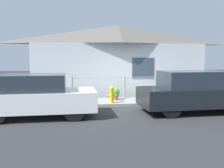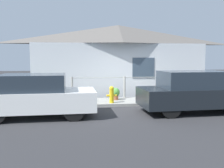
% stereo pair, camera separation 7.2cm
% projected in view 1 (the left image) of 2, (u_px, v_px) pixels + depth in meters
% --- Properties ---
extents(ground_plane, '(60.00, 60.00, 0.00)m').
position_uv_depth(ground_plane, '(131.00, 106.00, 10.14)').
color(ground_plane, '#2D2D30').
extents(sidewalk, '(24.00, 1.63, 0.12)m').
position_uv_depth(sidewalk, '(127.00, 102.00, 10.94)').
color(sidewalk, gray).
rests_on(sidewalk, ground_plane).
extents(house, '(9.06, 2.23, 3.68)m').
position_uv_depth(house, '(118.00, 39.00, 13.00)').
color(house, silver).
rests_on(house, ground_plane).
extents(fence, '(4.90, 0.10, 1.00)m').
position_uv_depth(fence, '(124.00, 86.00, 11.53)').
color(fence, '#999993').
rests_on(fence, sidewalk).
extents(car_left, '(3.81, 1.82, 1.43)m').
position_uv_depth(car_left, '(37.00, 96.00, 8.25)').
color(car_left, white).
rests_on(car_left, ground_plane).
extents(car_right, '(4.15, 1.79, 1.50)m').
position_uv_depth(car_right, '(195.00, 92.00, 9.02)').
color(car_right, black).
rests_on(car_right, ground_plane).
extents(fire_hydrant, '(0.43, 0.19, 0.69)m').
position_uv_depth(fire_hydrant, '(112.00, 94.00, 10.27)').
color(fire_hydrant, yellow).
rests_on(fire_hydrant, sidewalk).
extents(potted_plant_near_hydrant, '(0.40, 0.40, 0.53)m').
position_uv_depth(potted_plant_near_hydrant, '(115.00, 93.00, 11.04)').
color(potted_plant_near_hydrant, '#9E5638').
rests_on(potted_plant_near_hydrant, sidewalk).
extents(potted_plant_by_fence, '(0.54, 0.54, 0.69)m').
position_uv_depth(potted_plant_by_fence, '(40.00, 92.00, 10.81)').
color(potted_plant_by_fence, slate).
rests_on(potted_plant_by_fence, sidewalk).
extents(potted_plant_corner, '(0.42, 0.42, 0.52)m').
position_uv_depth(potted_plant_corner, '(165.00, 92.00, 11.48)').
color(potted_plant_corner, '#9E5638').
rests_on(potted_plant_corner, sidewalk).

